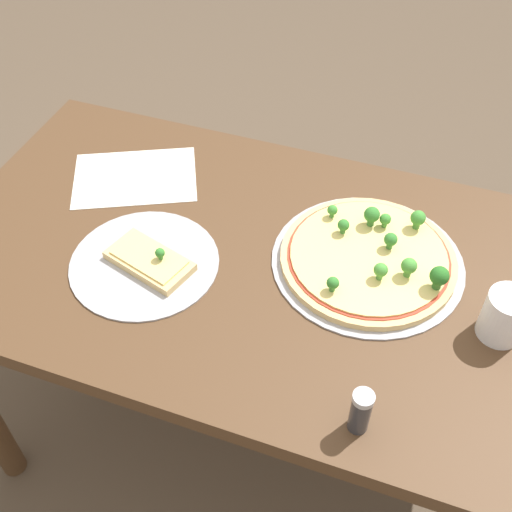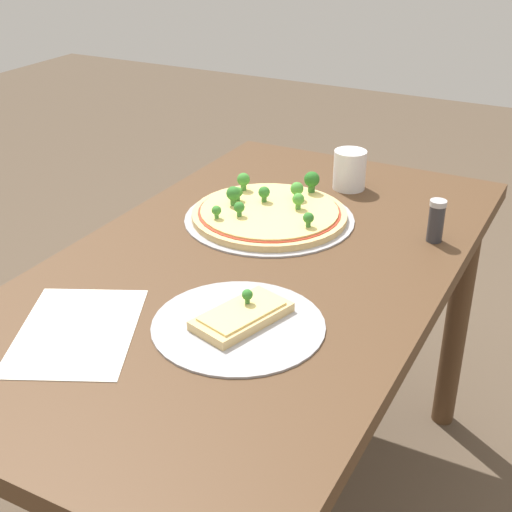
{
  "view_description": "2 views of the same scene",
  "coord_description": "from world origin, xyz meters",
  "px_view_note": "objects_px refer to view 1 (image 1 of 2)",
  "views": [
    {
      "loc": [
        0.27,
        -0.79,
        1.6
      ],
      "look_at": [
        -0.01,
        -0.01,
        0.72
      ],
      "focal_mm": 45.0,
      "sensor_mm": 36.0,
      "label": 1
    },
    {
      "loc": [
        -1.07,
        -0.57,
        1.34
      ],
      "look_at": [
        -0.01,
        -0.01,
        0.72
      ],
      "focal_mm": 50.0,
      "sensor_mm": 36.0,
      "label": 2
    }
  ],
  "objects_px": {
    "pizza_tray_slice": "(147,262)",
    "condiment_shaker": "(361,411)",
    "dining_table": "(263,293)",
    "drinking_cup": "(505,316)",
    "pizza_tray_whole": "(370,258)"
  },
  "relations": [
    {
      "from": "pizza_tray_slice",
      "to": "condiment_shaker",
      "type": "distance_m",
      "value": 0.5
    },
    {
      "from": "dining_table",
      "to": "drinking_cup",
      "type": "relative_size",
      "value": 13.83
    },
    {
      "from": "dining_table",
      "to": "drinking_cup",
      "type": "bearing_deg",
      "value": -3.29
    },
    {
      "from": "condiment_shaker",
      "to": "pizza_tray_whole",
      "type": "bearing_deg",
      "value": 99.8
    },
    {
      "from": "condiment_shaker",
      "to": "dining_table",
      "type": "bearing_deg",
      "value": 131.64
    },
    {
      "from": "pizza_tray_whole",
      "to": "pizza_tray_slice",
      "type": "height_order",
      "value": "pizza_tray_whole"
    },
    {
      "from": "dining_table",
      "to": "pizza_tray_whole",
      "type": "height_order",
      "value": "pizza_tray_whole"
    },
    {
      "from": "dining_table",
      "to": "drinking_cup",
      "type": "height_order",
      "value": "drinking_cup"
    },
    {
      "from": "pizza_tray_whole",
      "to": "condiment_shaker",
      "type": "relative_size",
      "value": 4.15
    },
    {
      "from": "dining_table",
      "to": "pizza_tray_whole",
      "type": "distance_m",
      "value": 0.23
    },
    {
      "from": "drinking_cup",
      "to": "pizza_tray_slice",
      "type": "bearing_deg",
      "value": -174.68
    },
    {
      "from": "pizza_tray_whole",
      "to": "pizza_tray_slice",
      "type": "bearing_deg",
      "value": -159.73
    },
    {
      "from": "pizza_tray_slice",
      "to": "condiment_shaker",
      "type": "bearing_deg",
      "value": -23.32
    },
    {
      "from": "pizza_tray_whole",
      "to": "drinking_cup",
      "type": "distance_m",
      "value": 0.26
    },
    {
      "from": "pizza_tray_slice",
      "to": "drinking_cup",
      "type": "xyz_separation_m",
      "value": [
        0.64,
        0.06,
        0.04
      ]
    }
  ]
}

